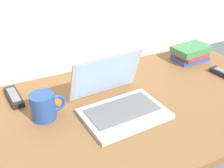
% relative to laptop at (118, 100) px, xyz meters
% --- Properties ---
extents(desk, '(1.60, 0.76, 0.03)m').
position_rel_laptop_xyz_m(desk, '(-0.05, 0.00, -0.06)').
color(desk, brown).
rests_on(desk, ground).
extents(laptop, '(0.32, 0.31, 0.21)m').
position_rel_laptop_xyz_m(laptop, '(0.00, 0.00, 0.00)').
color(laptop, '#B2B5BA').
rests_on(laptop, desk).
extents(coffee_mug, '(0.13, 0.09, 0.10)m').
position_rel_laptop_xyz_m(coffee_mug, '(-0.27, 0.07, 0.01)').
color(coffee_mug, '#26478C').
rests_on(coffee_mug, desk).
extents(remote_control_near, '(0.06, 0.16, 0.02)m').
position_rel_laptop_xyz_m(remote_control_near, '(-0.35, 0.25, -0.03)').
color(remote_control_near, black).
rests_on(remote_control_near, desk).
extents(book_stack, '(0.20, 0.14, 0.08)m').
position_rel_laptop_xyz_m(book_stack, '(0.55, 0.23, -0.00)').
color(book_stack, '#334C99').
rests_on(book_stack, desk).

